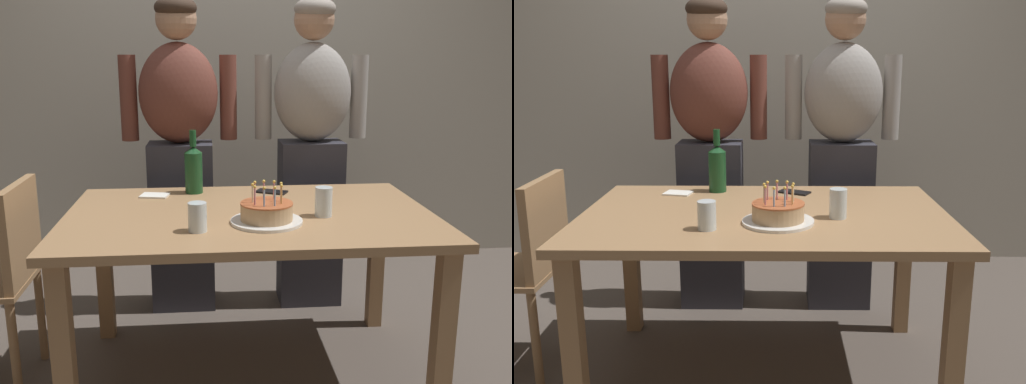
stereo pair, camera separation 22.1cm
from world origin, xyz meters
The scene contains 12 objects.
ground_plane centered at (0.00, 0.00, 0.00)m, with size 10.00×10.00×0.00m, color #564C44.
back_wall centered at (0.00, 1.55, 1.30)m, with size 5.20×0.10×2.60m, color beige.
dining_table centered at (0.00, 0.00, 0.64)m, with size 1.50×0.96×0.74m.
birthday_cake centered at (0.05, -0.16, 0.78)m, with size 0.28×0.28×0.16m.
water_glass_near centered at (-0.21, -0.24, 0.79)m, with size 0.07×0.07×0.11m, color silver.
water_glass_far centered at (0.29, -0.08, 0.80)m, with size 0.07×0.07×0.12m, color silver.
wine_bottle centered at (-0.23, 0.36, 0.86)m, with size 0.08×0.08×0.30m.
cell_phone centered at (0.13, 0.33, 0.74)m, with size 0.14×0.07×0.01m, color black.
napkin_stack centered at (-0.41, 0.31, 0.74)m, with size 0.12×0.09×0.01m, color white.
person_man_bearded centered at (-0.31, 0.75, 0.87)m, with size 0.61×0.27×1.66m.
person_woman_cardigan centered at (0.40, 0.75, 0.87)m, with size 0.61×0.27×1.66m.
dining_chair centered at (-1.03, 0.03, 0.52)m, with size 0.42×0.42×0.87m.
Camera 2 is at (0.05, -2.21, 1.36)m, focal length 39.13 mm.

